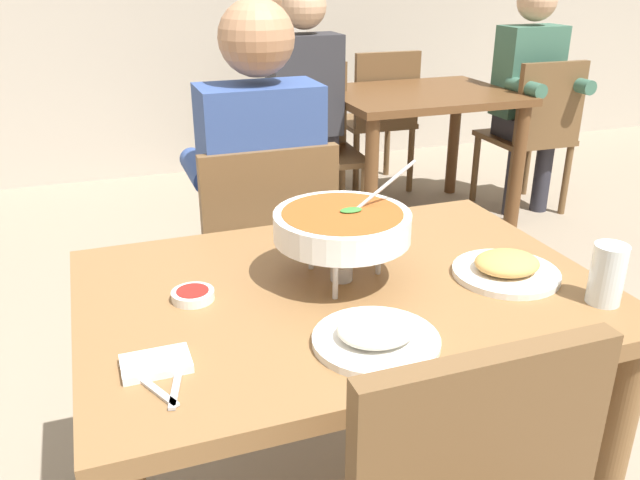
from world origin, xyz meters
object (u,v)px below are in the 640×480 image
chair_bg_middle (535,129)px  appetizer_plate (506,268)px  diner_main (259,186)px  chair_bg_corner (379,113)px  sauce_dish (193,295)px  drink_glass (607,277)px  chair_bg_right (315,139)px  patron_bg_middle (531,85)px  rice_plate (376,335)px  chair_bg_left (291,119)px  dining_table_far (420,115)px  dining_table_main (342,334)px  curry_bowl (342,226)px  patron_bg_right (302,99)px  patron_bg_left (287,81)px  chair_diner_main (264,258)px

chair_bg_middle → appetizer_plate: bearing=-128.9°
diner_main → chair_bg_corner: size_ratio=1.46×
sauce_dish → diner_main: bearing=64.4°
appetizer_plate → drink_glass: 0.21m
chair_bg_right → patron_bg_middle: patron_bg_middle is taller
sauce_dish → rice_plate: bearing=-45.0°
sauce_dish → chair_bg_left: bearing=68.3°
dining_table_far → chair_bg_right: 0.61m
dining_table_main → chair_bg_corner: bearing=63.6°
drink_glass → patron_bg_middle: (1.46, 2.21, -0.05)m
curry_bowl → sauce_dish: curry_bowl is taller
curry_bowl → patron_bg_right: size_ratio=0.25×
diner_main → patron_bg_middle: same height
chair_bg_corner → patron_bg_left: 0.65m
dining_table_far → dining_table_main: bearing=-122.1°
dining_table_main → chair_bg_middle: 2.71m
chair_diner_main → patron_bg_right: bearing=66.5°
chair_bg_right → patron_bg_right: (-0.09, -0.07, 0.24)m
chair_bg_corner → drink_glass: bearing=-105.7°
chair_bg_middle → chair_bg_right: bearing=170.6°
diner_main → chair_bg_right: size_ratio=1.46×
dining_table_far → chair_bg_left: size_ratio=1.11×
patron_bg_left → rice_plate: bearing=-104.0°
chair_bg_corner → chair_bg_left: bearing=176.5°
diner_main → patron_bg_middle: bearing=32.6°
dining_table_main → chair_bg_corner: (1.28, 2.57, -0.11)m
diner_main → sauce_dish: bearing=-115.6°
chair_bg_right → chair_bg_left: bearing=87.2°
chair_bg_middle → patron_bg_left: size_ratio=0.69×
drink_glass → patron_bg_left: size_ratio=0.10×
chair_bg_right → diner_main: bearing=-116.1°
patron_bg_left → sauce_dish: bearing=-111.4°
rice_plate → chair_bg_middle: size_ratio=0.27×
appetizer_plate → sauce_dish: size_ratio=2.67×
drink_glass → patron_bg_middle: patron_bg_middle is taller
patron_bg_middle → chair_bg_middle: bearing=-86.3°
chair_diner_main → diner_main: diner_main is taller
chair_bg_middle → dining_table_far: bearing=168.2°
appetizer_plate → patron_bg_right: (0.21, 2.10, -0.01)m
curry_bowl → appetizer_plate: 0.39m
appetizer_plate → curry_bowl: bearing=162.8°
chair_diner_main → rice_plate: bearing=-91.9°
chair_bg_corner → patron_bg_left: bearing=178.6°
chair_diner_main → dining_table_far: chair_diner_main is taller
chair_bg_left → patron_bg_right: patron_bg_right is taller
diner_main → rice_plate: bearing=-91.8°
sauce_dish → chair_bg_left: chair_bg_left is taller
patron_bg_middle → patron_bg_right: same height
rice_plate → patron_bg_middle: size_ratio=0.18×
dining_table_main → chair_bg_right: size_ratio=1.26×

